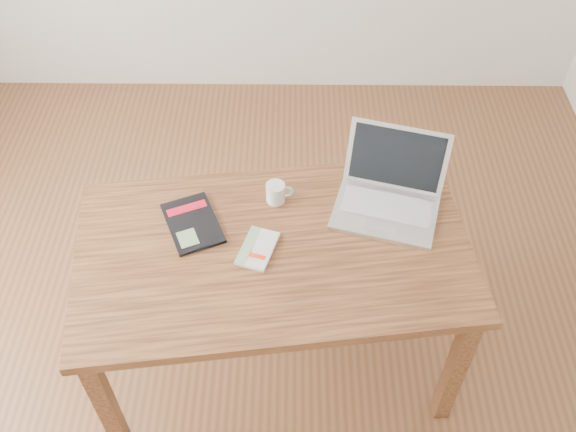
{
  "coord_description": "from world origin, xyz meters",
  "views": [
    {
      "loc": [
        0.26,
        -1.4,
        2.5
      ],
      "look_at": [
        0.25,
        0.09,
        0.85
      ],
      "focal_mm": 40.0,
      "sensor_mm": 36.0,
      "label": 1
    }
  ],
  "objects_px": {
    "white_guidebook": "(258,249)",
    "coffee_mug": "(276,192)",
    "desk": "(274,263)",
    "laptop": "(389,193)",
    "black_guidebook": "(193,223)"
  },
  "relations": [
    {
      "from": "desk",
      "to": "white_guidebook",
      "type": "bearing_deg",
      "value": -176.1
    },
    {
      "from": "black_guidebook",
      "to": "laptop",
      "type": "bearing_deg",
      "value": -14.15
    },
    {
      "from": "black_guidebook",
      "to": "laptop",
      "type": "relative_size",
      "value": 0.68
    },
    {
      "from": "white_guidebook",
      "to": "black_guidebook",
      "type": "bearing_deg",
      "value": 171.38
    },
    {
      "from": "white_guidebook",
      "to": "laptop",
      "type": "xyz_separation_m",
      "value": [
        0.48,
        0.23,
        0.05
      ]
    },
    {
      "from": "laptop",
      "to": "desk",
      "type": "bearing_deg",
      "value": -136.92
    },
    {
      "from": "coffee_mug",
      "to": "black_guidebook",
      "type": "bearing_deg",
      "value": -164.19
    },
    {
      "from": "black_guidebook",
      "to": "laptop",
      "type": "distance_m",
      "value": 0.73
    },
    {
      "from": "desk",
      "to": "black_guidebook",
      "type": "xyz_separation_m",
      "value": [
        -0.3,
        0.11,
        0.1
      ]
    },
    {
      "from": "white_guidebook",
      "to": "coffee_mug",
      "type": "relative_size",
      "value": 1.93
    },
    {
      "from": "white_guidebook",
      "to": "black_guidebook",
      "type": "height_order",
      "value": "white_guidebook"
    },
    {
      "from": "white_guidebook",
      "to": "desk",
      "type": "bearing_deg",
      "value": 28.69
    },
    {
      "from": "white_guidebook",
      "to": "laptop",
      "type": "relative_size",
      "value": 0.45
    },
    {
      "from": "white_guidebook",
      "to": "coffee_mug",
      "type": "distance_m",
      "value": 0.25
    },
    {
      "from": "desk",
      "to": "coffee_mug",
      "type": "height_order",
      "value": "coffee_mug"
    }
  ]
}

